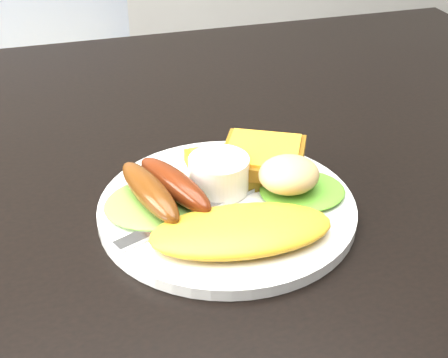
{
  "coord_description": "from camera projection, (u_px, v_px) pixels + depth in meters",
  "views": [
    {
      "loc": [
        -0.09,
        -0.58,
        1.09
      ],
      "look_at": [
        0.05,
        -0.11,
        0.78
      ],
      "focal_mm": 50.0,
      "sensor_mm": 36.0,
      "label": 1
    }
  ],
  "objects": [
    {
      "name": "sausage_b",
      "position": [
        174.0,
        184.0,
        0.57
      ],
      "size": [
        0.06,
        0.11,
        0.03
      ],
      "primitive_type": "ellipsoid",
      "rotation": [
        0.0,
        0.0,
        0.38
      ],
      "color": "#5A2F15",
      "rests_on": "lettuce_left"
    },
    {
      "name": "fork",
      "position": [
        197.0,
        211.0,
        0.57
      ],
      "size": [
        0.16,
        0.08,
        0.0
      ],
      "primitive_type": "cube",
      "rotation": [
        0.0,
        0.0,
        0.39
      ],
      "color": "#ADAFB7",
      "rests_on": "plate"
    },
    {
      "name": "potato_salad",
      "position": [
        289.0,
        175.0,
        0.58
      ],
      "size": [
        0.07,
        0.06,
        0.03
      ],
      "primitive_type": "ellipsoid",
      "rotation": [
        0.0,
        0.0,
        0.14
      ],
      "color": "beige",
      "rests_on": "lettuce_right"
    },
    {
      "name": "plate",
      "position": [
        227.0,
        208.0,
        0.59
      ],
      "size": [
        0.24,
        0.24,
        0.01
      ],
      "primitive_type": "cylinder",
      "color": "white",
      "rests_on": "dining_table"
    },
    {
      "name": "lettuce_left",
      "position": [
        156.0,
        203.0,
        0.57
      ],
      "size": [
        0.1,
        0.09,
        0.01
      ],
      "primitive_type": "ellipsoid",
      "rotation": [
        0.0,
        0.0,
        -0.0
      ],
      "color": "#43892C",
      "rests_on": "plate"
    },
    {
      "name": "dining_chair",
      "position": [
        58.0,
        104.0,
        1.49
      ],
      "size": [
        0.49,
        0.49,
        0.05
      ],
      "primitive_type": "cube",
      "rotation": [
        0.0,
        0.0,
        0.19
      ],
      "color": "tan",
      "rests_on": "ground"
    },
    {
      "name": "ramekin",
      "position": [
        219.0,
        174.0,
        0.59
      ],
      "size": [
        0.07,
        0.07,
        0.03
      ],
      "primitive_type": "cylinder",
      "rotation": [
        0.0,
        0.0,
        -0.24
      ],
      "color": "white",
      "rests_on": "plate"
    },
    {
      "name": "toast_b",
      "position": [
        263.0,
        156.0,
        0.62
      ],
      "size": [
        0.11,
        0.11,
        0.01
      ],
      "primitive_type": "cube",
      "rotation": [
        0.0,
        0.0,
        -0.47
      ],
      "color": "olive",
      "rests_on": "toast_a"
    },
    {
      "name": "toast_a",
      "position": [
        231.0,
        168.0,
        0.62
      ],
      "size": [
        0.08,
        0.08,
        0.01
      ],
      "primitive_type": "cube",
      "rotation": [
        0.0,
        0.0,
        -0.0
      ],
      "color": "olive",
      "rests_on": "plate"
    },
    {
      "name": "sausage_a",
      "position": [
        149.0,
        191.0,
        0.56
      ],
      "size": [
        0.05,
        0.11,
        0.03
      ],
      "primitive_type": "ellipsoid",
      "rotation": [
        0.0,
        0.0,
        0.25
      ],
      "color": "#613314",
      "rests_on": "lettuce_left"
    },
    {
      "name": "dining_table",
      "position": [
        156.0,
        175.0,
        0.69
      ],
      "size": [
        1.2,
        0.8,
        0.04
      ],
      "primitive_type": "cube",
      "color": "black",
      "rests_on": "ground"
    },
    {
      "name": "omelette",
      "position": [
        241.0,
        230.0,
        0.53
      ],
      "size": [
        0.16,
        0.09,
        0.02
      ],
      "primitive_type": "ellipsoid",
      "rotation": [
        0.0,
        0.0,
        -0.1
      ],
      "color": "gold",
      "rests_on": "plate"
    },
    {
      "name": "lettuce_right",
      "position": [
        302.0,
        190.0,
        0.59
      ],
      "size": [
        0.09,
        0.08,
        0.01
      ],
      "primitive_type": "ellipsoid",
      "rotation": [
        0.0,
        0.0,
        -0.13
      ],
      "color": "#408C1F",
      "rests_on": "plate"
    }
  ]
}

